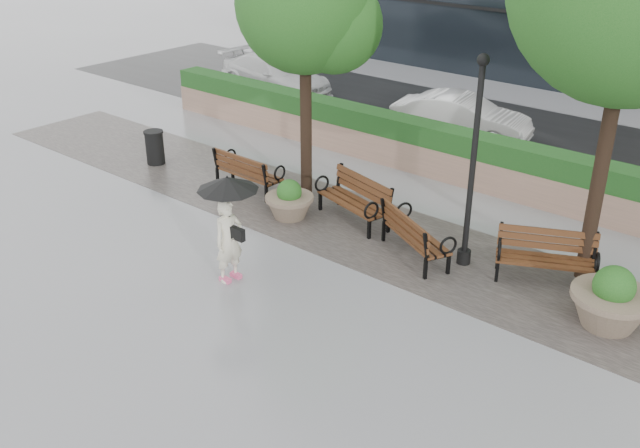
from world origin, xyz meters
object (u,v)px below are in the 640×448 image
Objects in this scene: bench_1 at (354,209)px; car_right at (461,118)px; bench_2 at (414,244)px; planter_right at (611,303)px; trash_bin at (155,148)px; lamppost at (472,177)px; bench_0 at (248,180)px; car_left at (276,75)px; pedestrian at (229,219)px; planter_left at (289,203)px; bench_3 at (545,267)px.

car_right is at bearing 113.85° from bench_1.
bench_2 is 4.04m from planter_right.
trash_bin is 9.59m from lamppost.
bench_1 reaches higher than trash_bin.
car_right reaches higher than planter_right.
bench_0 is at bearing 4.92° from trash_bin.
car_left is at bearing 77.04° from car_right.
car_right reaches higher than bench_0.
pedestrian is at bearing -26.29° from trash_bin.
planter_right is 16.71m from car_left.
bench_1 is 0.48× the size of lamppost.
lamppost is at bearing 11.96° from bench_1.
pedestrian is at bearing -70.05° from planter_left.
car_left is (-7.61, 7.69, 0.33)m from planter_left.
bench_1 is 0.50× the size of car_right.
bench_1 reaches higher than bench_3.
bench_3 is 0.47× the size of lamppost.
bench_0 is 0.94× the size of bench_3.
car_right is (-1.04, 6.68, 0.37)m from bench_1.
lamppost is 0.90× the size of car_left.
bench_2 is at bearing 172.25° from bench_3.
lamppost reaches higher than bench_0.
planter_right is at bearing 9.79° from bench_1.
planter_right is 0.29× the size of car_left.
planter_left reaches higher than trash_bin.
pedestrian is (-6.31, -3.11, 0.86)m from planter_right.
trash_bin is 0.19× the size of car_left.
bench_3 is 6.24m from pedestrian.
bench_0 is 1.95m from planter_left.
lamppost is at bearing 172.70° from planter_right.
lamppost is at bearing -161.10° from car_right.
bench_1 is 6.52m from trash_bin.
car_left reaches higher than car_right.
car_left reaches higher than trash_bin.
planter_right is at bearing -152.08° from bench_2.
bench_1 is 3.81m from pedestrian.
car_right is at bearing 53.08° from trash_bin.
planter_left is 0.52× the size of pedestrian.
pedestrian is (-2.27, -3.08, 1.02)m from bench_2.
bench_3 is 1.43× the size of planter_right.
trash_bin is (-3.35, -0.29, 0.15)m from bench_0.
planter_right is 1.57× the size of trash_bin.
car_right is 1.91× the size of pedestrian.
lamppost reaches higher than trash_bin.
pedestrian is (-4.77, -3.89, 1.02)m from bench_3.
bench_0 is at bearing 178.30° from planter_right.
planter_left is at bearing -132.37° from bench_1.
car_right is at bearing -39.50° from bench_2.
bench_3 is (4.55, 0.23, -0.01)m from bench_1.
bench_2 is 3.32m from planter_left.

